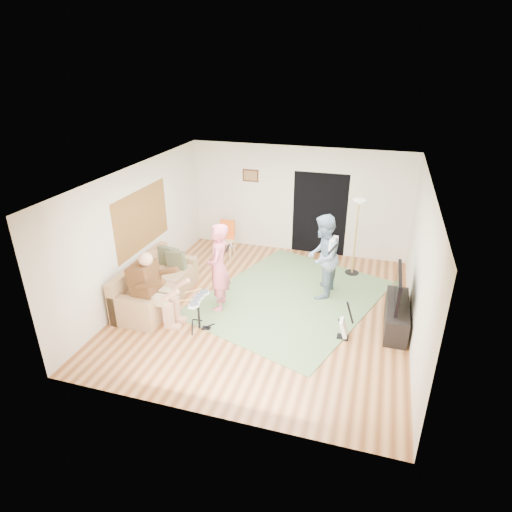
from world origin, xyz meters
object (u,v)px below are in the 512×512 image
at_px(singer, 219,268).
at_px(dining_chair, 226,244).
at_px(guitarist, 323,257).
at_px(tv_cabinet, 396,316).
at_px(television, 398,287).
at_px(sofa, 153,288).
at_px(guitar_spare, 344,328).
at_px(torchiere_lamp, 357,224).
at_px(drum_kit, 199,315).

distance_m(singer, dining_chair, 2.57).
xyz_separation_m(guitarist, tv_cabinet, (1.54, -0.79, -0.64)).
relative_size(dining_chair, television, 0.77).
distance_m(sofa, guitar_spare, 3.91).
height_order(torchiere_lamp, dining_chair, torchiere_lamp).
height_order(guitarist, guitar_spare, guitarist).
xyz_separation_m(guitar_spare, tv_cabinet, (0.89, 0.63, 0.03)).
relative_size(sofa, singer, 1.20).
bearing_deg(drum_kit, singer, 82.92).
bearing_deg(drum_kit, sofa, 153.36).
distance_m(guitar_spare, dining_chair, 4.26).
distance_m(drum_kit, torchiere_lamp, 4.10).
distance_m(torchiere_lamp, dining_chair, 3.30).
distance_m(sofa, television, 4.80).
height_order(guitarist, dining_chair, guitarist).
relative_size(guitar_spare, television, 0.64).
xyz_separation_m(singer, guitar_spare, (2.51, -0.35, -0.68)).
height_order(singer, dining_chair, singer).
distance_m(dining_chair, television, 4.64).
height_order(torchiere_lamp, tv_cabinet, torchiere_lamp).
distance_m(sofa, singer, 1.53).
height_order(singer, guitar_spare, singer).
distance_m(singer, torchiere_lamp, 3.35).
bearing_deg(guitarist, torchiere_lamp, 159.20).
bearing_deg(guitar_spare, sofa, 177.18).
bearing_deg(television, guitar_spare, -143.30).
distance_m(guitar_spare, torchiere_lamp, 2.82).
bearing_deg(tv_cabinet, drum_kit, -162.78).
relative_size(sofa, dining_chair, 2.37).
distance_m(guitarist, television, 1.68).
height_order(sofa, dining_chair, dining_chair).
height_order(sofa, singer, singer).
relative_size(guitarist, television, 1.52).
height_order(guitar_spare, tv_cabinet, guitar_spare).
xyz_separation_m(drum_kit, television, (3.45, 1.08, 0.56)).
height_order(drum_kit, guitar_spare, guitar_spare).
xyz_separation_m(singer, guitarist, (1.86, 1.07, 0.00)).
bearing_deg(television, guitarist, 151.95).
bearing_deg(sofa, television, 5.24).
bearing_deg(guitarist, tv_cabinet, 66.76).
xyz_separation_m(guitar_spare, torchiere_lamp, (-0.08, 2.63, 1.01)).
height_order(sofa, tv_cabinet, sofa).
xyz_separation_m(torchiere_lamp, dining_chair, (-3.17, 0.11, -0.91)).
height_order(singer, television, singer).
height_order(guitar_spare, dining_chair, dining_chair).
xyz_separation_m(singer, tv_cabinet, (3.40, 0.28, -0.64)).
relative_size(singer, dining_chair, 1.98).
distance_m(sofa, dining_chair, 2.64).
bearing_deg(torchiere_lamp, sofa, -147.43).
height_order(singer, guitarist, same).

